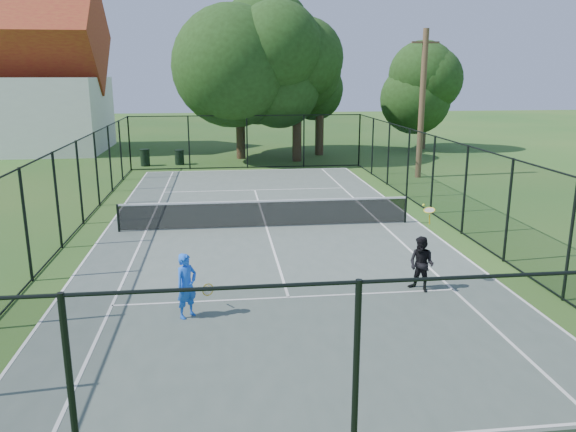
{
  "coord_description": "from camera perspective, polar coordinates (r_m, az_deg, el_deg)",
  "views": [
    {
      "loc": [
        -1.51,
        -18.82,
        5.26
      ],
      "look_at": [
        0.4,
        -3.0,
        1.2
      ],
      "focal_mm": 35.0,
      "sensor_mm": 36.0,
      "label": 1
    }
  ],
  "objects": [
    {
      "name": "ground",
      "position": [
        19.6,
        -2.21,
        -1.28
      ],
      "size": [
        120.0,
        120.0,
        0.0
      ],
      "primitive_type": "plane",
      "color": "#23551D"
    },
    {
      "name": "tennis_court",
      "position": [
        19.59,
        -2.22,
        -1.2
      ],
      "size": [
        11.0,
        24.0,
        0.06
      ],
      "primitive_type": "cube",
      "color": "#4E5C53",
      "rests_on": "ground"
    },
    {
      "name": "tennis_net",
      "position": [
        19.46,
        -2.23,
        0.36
      ],
      "size": [
        10.08,
        0.08,
        0.95
      ],
      "color": "black",
      "rests_on": "tennis_court"
    },
    {
      "name": "fence",
      "position": [
        19.25,
        -2.26,
        3.02
      ],
      "size": [
        13.1,
        26.1,
        3.0
      ],
      "color": "black",
      "rests_on": "ground"
    },
    {
      "name": "tree_near_left",
      "position": [
        35.63,
        -5.01,
        16.46
      ],
      "size": [
        8.26,
        8.26,
        10.78
      ],
      "color": "#332114",
      "rests_on": "ground"
    },
    {
      "name": "tree_near_mid",
      "position": [
        34.42,
        0.94,
        13.96
      ],
      "size": [
        6.28,
        6.28,
        8.21
      ],
      "color": "#332114",
      "rests_on": "ground"
    },
    {
      "name": "tree_near_right",
      "position": [
        37.21,
        3.28,
        13.28
      ],
      "size": [
        5.26,
        5.26,
        7.26
      ],
      "color": "#332114",
      "rests_on": "ground"
    },
    {
      "name": "tree_far_right",
      "position": [
        41.4,
        13.68,
        12.18
      ],
      "size": [
        4.9,
        4.9,
        6.48
      ],
      "color": "#332114",
      "rests_on": "ground"
    },
    {
      "name": "trash_bin_left",
      "position": [
        33.93,
        -14.32,
        5.79
      ],
      "size": [
        0.58,
        0.58,
        0.98
      ],
      "color": "black",
      "rests_on": "ground"
    },
    {
      "name": "trash_bin_right",
      "position": [
        34.0,
        -10.97,
        5.89
      ],
      "size": [
        0.58,
        0.58,
        0.87
      ],
      "color": "black",
      "rests_on": "ground"
    },
    {
      "name": "utility_pole",
      "position": [
        29.67,
        13.46,
        11.03
      ],
      "size": [
        1.4,
        0.3,
        7.41
      ],
      "color": "#4C3823",
      "rests_on": "ground"
    },
    {
      "name": "player_blue",
      "position": [
        12.48,
        -10.24,
        -6.98
      ],
      "size": [
        0.9,
        0.61,
        1.45
      ],
      "color": "blue",
      "rests_on": "tennis_court"
    },
    {
      "name": "player_black",
      "position": [
        14.11,
        13.41,
        -4.75
      ],
      "size": [
        0.83,
        1.14,
        2.03
      ],
      "color": "black",
      "rests_on": "tennis_court"
    }
  ]
}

